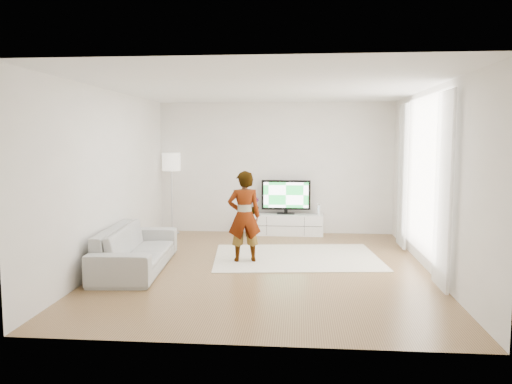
# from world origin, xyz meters

# --- Properties ---
(floor) EXTENTS (6.00, 6.00, 0.00)m
(floor) POSITION_xyz_m (0.00, 0.00, 0.00)
(floor) COLOR olive
(floor) RESTS_ON ground
(ceiling) EXTENTS (6.00, 6.00, 0.00)m
(ceiling) POSITION_xyz_m (0.00, 0.00, 2.80)
(ceiling) COLOR white
(ceiling) RESTS_ON wall_back
(wall_left) EXTENTS (0.02, 6.00, 2.80)m
(wall_left) POSITION_xyz_m (-2.50, 0.00, 1.40)
(wall_left) COLOR white
(wall_left) RESTS_ON floor
(wall_right) EXTENTS (0.02, 6.00, 2.80)m
(wall_right) POSITION_xyz_m (2.50, 0.00, 1.40)
(wall_right) COLOR white
(wall_right) RESTS_ON floor
(wall_back) EXTENTS (5.00, 0.02, 2.80)m
(wall_back) POSITION_xyz_m (0.00, 3.00, 1.40)
(wall_back) COLOR white
(wall_back) RESTS_ON floor
(wall_front) EXTENTS (5.00, 0.02, 2.80)m
(wall_front) POSITION_xyz_m (0.00, -3.00, 1.40)
(wall_front) COLOR white
(wall_front) RESTS_ON floor
(window) EXTENTS (0.01, 2.60, 2.50)m
(window) POSITION_xyz_m (2.48, 0.30, 1.45)
(window) COLOR white
(window) RESTS_ON wall_right
(curtain_near) EXTENTS (0.04, 0.70, 2.60)m
(curtain_near) POSITION_xyz_m (2.40, -1.00, 1.35)
(curtain_near) COLOR white
(curtain_near) RESTS_ON floor
(curtain_far) EXTENTS (0.04, 0.70, 2.60)m
(curtain_far) POSITION_xyz_m (2.40, 1.60, 1.35)
(curtain_far) COLOR white
(curtain_far) RESTS_ON floor
(media_console) EXTENTS (1.56, 0.44, 0.44)m
(media_console) POSITION_xyz_m (0.24, 2.76, 0.22)
(media_console) COLOR white
(media_console) RESTS_ON floor
(television) EXTENTS (1.03, 0.20, 0.72)m
(television) POSITION_xyz_m (0.24, 2.79, 0.83)
(television) COLOR black
(television) RESTS_ON media_console
(game_console) EXTENTS (0.06, 0.16, 0.22)m
(game_console) POSITION_xyz_m (0.92, 2.76, 0.55)
(game_console) COLOR white
(game_console) RESTS_ON media_console
(potted_plant) EXTENTS (0.24, 0.24, 0.35)m
(potted_plant) POSITION_xyz_m (-0.43, 2.77, 0.61)
(potted_plant) COLOR #3F7238
(potted_plant) RESTS_ON media_console
(rug) EXTENTS (2.98, 2.29, 0.01)m
(rug) POSITION_xyz_m (0.48, 0.72, 0.01)
(rug) COLOR #ECE4C9
(rug) RESTS_ON floor
(player) EXTENTS (0.61, 0.46, 1.50)m
(player) POSITION_xyz_m (-0.38, 0.35, 0.76)
(player) COLOR #334772
(player) RESTS_ON rug
(sofa) EXTENTS (1.05, 2.33, 0.66)m
(sofa) POSITION_xyz_m (-2.01, -0.26, 0.33)
(sofa) COLOR #ADADA9
(sofa) RESTS_ON floor
(floor_lamp) EXTENTS (0.38, 0.38, 1.73)m
(floor_lamp) POSITION_xyz_m (-2.20, 2.70, 1.46)
(floor_lamp) COLOR silver
(floor_lamp) RESTS_ON floor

